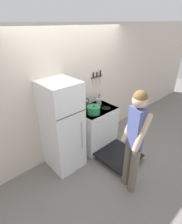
{
  "coord_description": "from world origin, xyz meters",
  "views": [
    {
      "loc": [
        -1.98,
        -2.64,
        2.57
      ],
      "look_at": [
        0.02,
        -0.45,
        1.01
      ],
      "focal_mm": 28.0,
      "sensor_mm": 36.0,
      "label": 1
    }
  ],
  "objects": [
    {
      "name": "person",
      "position": [
        -0.08,
        -1.52,
        1.01
      ],
      "size": [
        0.36,
        0.42,
        1.77
      ],
      "rotation": [
        0.0,
        0.0,
        1.27
      ],
      "color": "#6B6051",
      "rests_on": "ground_plane"
    },
    {
      "name": "utensil_jar",
      "position": [
        0.5,
        -0.17,
        1.0
      ],
      "size": [
        0.11,
        0.11,
        0.25
      ],
      "color": "#B7BABF",
      "rests_on": "stove_range"
    },
    {
      "name": "wall_knife_strip",
      "position": [
        0.59,
        -0.02,
        1.5
      ],
      "size": [
        0.31,
        0.03,
        0.3
      ],
      "color": "brown"
    },
    {
      "name": "refrigerator",
      "position": [
        -0.56,
        -0.32,
        0.86
      ],
      "size": [
        0.59,
        0.66,
        1.72
      ],
      "color": "white",
      "rests_on": "ground_plane"
    },
    {
      "name": "tea_kettle",
      "position": [
        0.13,
        -0.18,
        1.01
      ],
      "size": [
        0.24,
        0.19,
        0.25
      ],
      "color": "black",
      "rests_on": "stove_range"
    },
    {
      "name": "stove_range",
      "position": [
        0.3,
        -0.34,
        0.46
      ],
      "size": [
        0.82,
        1.35,
        0.93
      ],
      "color": "white",
      "rests_on": "ground_plane"
    },
    {
      "name": "dutch_oven_pot",
      "position": [
        0.12,
        -0.42,
        1.01
      ],
      "size": [
        0.31,
        0.26,
        0.18
      ],
      "color": "#237A42",
      "rests_on": "stove_range"
    },
    {
      "name": "wall_back",
      "position": [
        0.0,
        0.03,
        1.27
      ],
      "size": [
        10.0,
        0.06,
        2.55
      ],
      "color": "beige",
      "rests_on": "ground_plane"
    },
    {
      "name": "ground_plane",
      "position": [
        0.0,
        0.0,
        0.0
      ],
      "size": [
        14.0,
        14.0,
        0.0
      ],
      "primitive_type": "plane",
      "color": "slate"
    }
  ]
}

